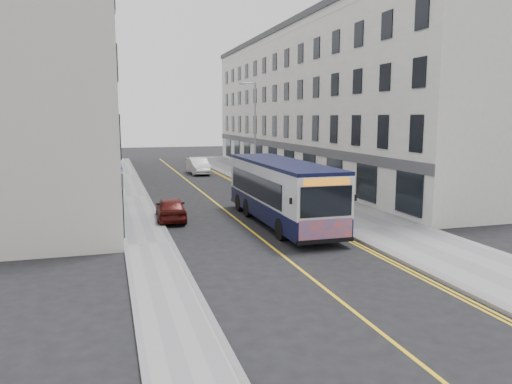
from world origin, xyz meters
TOP-DOWN VIEW (x-y plane):
  - ground at (0.00, 0.00)m, footprint 140.00×140.00m
  - pavement_east at (6.25, 12.00)m, footprint 4.50×64.00m
  - pavement_west at (-5.00, 12.00)m, footprint 2.00×64.00m
  - kerb_east at (4.00, 12.00)m, footprint 0.18×64.00m
  - kerb_west at (-4.00, 12.00)m, footprint 0.18×64.00m
  - road_centre_line at (0.00, 12.00)m, footprint 0.12×64.00m
  - road_dbl_yellow_inner at (3.55, 12.00)m, footprint 0.10×64.00m
  - road_dbl_yellow_outer at (3.75, 12.00)m, footprint 0.10×64.00m
  - terrace_east at (11.50, 21.00)m, footprint 6.00×46.00m
  - terrace_west at (-9.00, 21.00)m, footprint 6.00×46.00m
  - streetlamp at (4.17, 14.00)m, footprint 1.32×0.18m
  - city_bus at (1.90, 1.42)m, footprint 2.58×11.06m
  - bicycle at (4.73, 2.62)m, footprint 2.08×1.31m
  - pedestrian_near at (6.50, 9.24)m, footprint 0.69×0.46m
  - pedestrian_far at (7.62, 12.44)m, footprint 1.18×1.11m
  - car_white at (1.80, 24.90)m, footprint 1.75×4.68m
  - car_maroon at (-3.40, 3.80)m, footprint 1.76×3.86m

SIDE VIEW (x-z plane):
  - ground at x=0.00m, z-range 0.00..0.00m
  - road_centre_line at x=0.00m, z-range 0.00..0.01m
  - road_dbl_yellow_inner at x=3.55m, z-range 0.00..0.01m
  - road_dbl_yellow_outer at x=3.75m, z-range 0.00..0.01m
  - pavement_east at x=6.25m, z-range 0.00..0.12m
  - pavement_west at x=-5.00m, z-range 0.00..0.12m
  - kerb_east at x=4.00m, z-range 0.00..0.13m
  - kerb_west at x=-4.00m, z-range 0.00..0.13m
  - bicycle at x=4.73m, z-range 0.12..1.15m
  - car_maroon at x=-3.40m, z-range 0.00..1.29m
  - car_white at x=1.80m, z-range 0.00..1.53m
  - pedestrian_near at x=6.50m, z-range 0.12..2.00m
  - pedestrian_far at x=7.62m, z-range 0.12..2.05m
  - city_bus at x=1.90m, z-range 0.15..3.36m
  - streetlamp at x=4.17m, z-range 0.38..8.38m
  - terrace_east at x=11.50m, z-range 0.00..13.00m
  - terrace_west at x=-9.00m, z-range 0.00..13.00m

